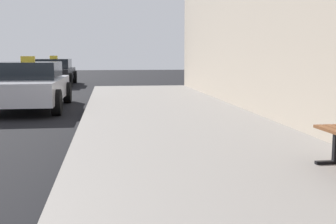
% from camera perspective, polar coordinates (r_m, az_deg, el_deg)
% --- Properties ---
extents(car_silver, '(2.05, 4.34, 1.43)m').
position_cam_1_polar(car_silver, '(12.23, -18.19, 3.42)').
color(car_silver, '#B7B7BF').
rests_on(car_silver, ground_plane).
extents(car_black, '(1.98, 4.43, 1.43)m').
position_cam_1_polar(car_black, '(21.54, -15.00, 5.19)').
color(car_black, black).
rests_on(car_black, ground_plane).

